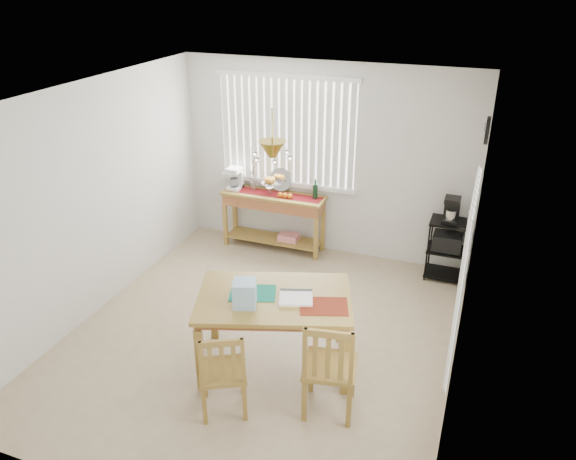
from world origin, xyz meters
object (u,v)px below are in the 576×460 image
at_px(sideboard, 274,208).
at_px(chair_left, 223,373).
at_px(cart_items, 452,210).
at_px(dining_table, 274,304).
at_px(chair_right, 330,368).
at_px(wire_cart, 447,244).

relative_size(sideboard, chair_left, 1.64).
bearing_deg(cart_items, dining_table, -120.40).
bearing_deg(dining_table, sideboard, 111.82).
height_order(chair_left, chair_right, chair_right).
distance_m(dining_table, chair_left, 0.85).
xyz_separation_m(dining_table, chair_left, (-0.17, -0.79, -0.26)).
bearing_deg(chair_left, wire_cart, 63.63).
xyz_separation_m(sideboard, cart_items, (2.36, -0.02, 0.33)).
distance_m(sideboard, dining_table, 2.59).
bearing_deg(wire_cart, cart_items, 90.00).
relative_size(dining_table, chair_right, 1.71).
height_order(wire_cart, cart_items, cart_items).
relative_size(wire_cart, chair_right, 0.80).
height_order(cart_items, chair_left, cart_items).
distance_m(cart_items, chair_right, 2.97).
height_order(sideboard, dining_table, sideboard).
xyz_separation_m(wire_cart, cart_items, (0.00, 0.01, 0.47)).
distance_m(sideboard, chair_right, 3.32).
bearing_deg(cart_items, chair_right, -103.69).
distance_m(wire_cart, dining_table, 2.76).
xyz_separation_m(sideboard, chair_right, (1.66, -2.87, -0.13)).
distance_m(wire_cart, chair_left, 3.53).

